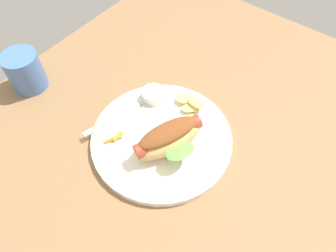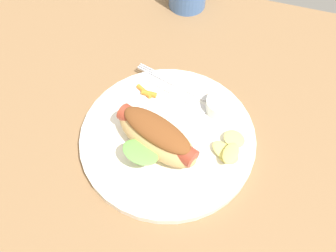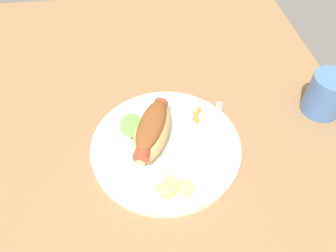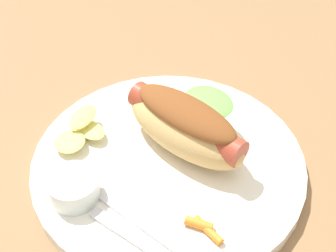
{
  "view_description": "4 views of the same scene",
  "coord_description": "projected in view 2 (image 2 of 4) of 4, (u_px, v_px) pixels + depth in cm",
  "views": [
    {
      "loc": [
        -24.64,
        -21.08,
        57.28
      ],
      "look_at": [
        5.44,
        2.03,
        4.25
      ],
      "focal_mm": 33.79,
      "sensor_mm": 36.0,
      "label": 1
    },
    {
      "loc": [
        13.84,
        -29.04,
        55.05
      ],
      "look_at": [
        3.83,
        2.96,
        3.88
      ],
      "focal_mm": 39.66,
      "sensor_mm": 36.0,
      "label": 2
    },
    {
      "loc": [
        41.43,
        -1.58,
        51.57
      ],
      "look_at": [
        2.44,
        3.22,
        5.23
      ],
      "focal_mm": 33.59,
      "sensor_mm": 36.0,
      "label": 3
    },
    {
      "loc": [
        -9.03,
        37.37,
        42.08
      ],
      "look_at": [
        3.99,
        2.45,
        6.59
      ],
      "focal_mm": 53.6,
      "sensor_mm": 36.0,
      "label": 4
    }
  ],
  "objects": [
    {
      "name": "ground_plane",
      "position": [
        142.0,
        149.0,
        0.64
      ],
      "size": [
        120.0,
        90.0,
        1.8
      ],
      "primitive_type": "cube",
      "color": "olive"
    },
    {
      "name": "chips_pile",
      "position": [
        229.0,
        149.0,
        0.6
      ],
      "size": [
        6.12,
        7.89,
        2.29
      ],
      "color": "#D9D069",
      "rests_on": "plate"
    },
    {
      "name": "hot_dog",
      "position": [
        157.0,
        136.0,
        0.59
      ],
      "size": [
        16.4,
        12.59,
        6.25
      ],
      "rotation": [
        0.0,
        0.0,
        2.77
      ],
      "color": "tan",
      "rests_on": "plate"
    },
    {
      "name": "knife",
      "position": [
        174.0,
        92.0,
        0.68
      ],
      "size": [
        14.01,
        6.03,
        0.36
      ],
      "primitive_type": "cube",
      "rotation": [
        0.0,
        0.0,
        2.81
      ],
      "color": "silver",
      "rests_on": "plate"
    },
    {
      "name": "carrot_garnish",
      "position": [
        147.0,
        92.0,
        0.67
      ],
      "size": [
        4.14,
        2.49,
        0.95
      ],
      "color": "orange",
      "rests_on": "plate"
    },
    {
      "name": "plate",
      "position": [
        168.0,
        138.0,
        0.64
      ],
      "size": [
        29.91,
        29.91,
        1.6
      ],
      "primitive_type": "cylinder",
      "color": "white",
      "rests_on": "ground_plane"
    },
    {
      "name": "fork",
      "position": [
        173.0,
        83.0,
        0.69
      ],
      "size": [
        14.69,
        5.13,
        0.4
      ],
      "rotation": [
        0.0,
        0.0,
        2.87
      ],
      "color": "silver",
      "rests_on": "plate"
    },
    {
      "name": "sauce_ramekin",
      "position": [
        221.0,
        105.0,
        0.65
      ],
      "size": [
        5.23,
        5.23,
        2.52
      ],
      "primitive_type": "cylinder",
      "color": "white",
      "rests_on": "plate"
    }
  ]
}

